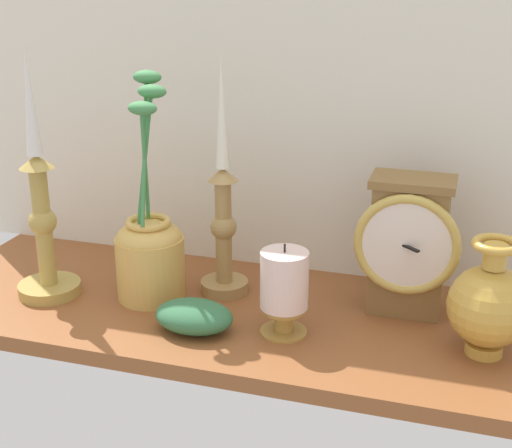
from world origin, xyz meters
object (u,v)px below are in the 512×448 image
object	(u,v)px
mantel_clock	(408,245)
brass_vase_jar	(151,249)
brass_vase_bulbous	(489,304)
pillar_candle_front	(284,287)
candlestick_tall_center	(223,220)
candlestick_tall_left	(42,220)

from	to	relation	value
mantel_clock	brass_vase_jar	xyz separation A→B (cm)	(-38.31, -6.04, -2.89)
brass_vase_bulbous	pillar_candle_front	bearing A→B (deg)	-175.14
mantel_clock	candlestick_tall_center	size ratio (longest dim) A/B	0.55
brass_vase_jar	pillar_candle_front	world-z (taller)	brass_vase_jar
brass_vase_bulbous	pillar_candle_front	world-z (taller)	brass_vase_bulbous
candlestick_tall_center	brass_vase_bulbous	size ratio (longest dim) A/B	2.29
mantel_clock	brass_vase_jar	size ratio (longest dim) A/B	0.60
pillar_candle_front	mantel_clock	bearing A→B (deg)	36.87
candlestick_tall_center	pillar_candle_front	world-z (taller)	candlestick_tall_center
mantel_clock	brass_vase_bulbous	world-z (taller)	mantel_clock
mantel_clock	candlestick_tall_left	world-z (taller)	candlestick_tall_left
brass_vase_bulbous	brass_vase_jar	distance (cm)	50.18
candlestick_tall_left	pillar_candle_front	size ratio (longest dim) A/B	2.85
mantel_clock	brass_vase_jar	distance (cm)	38.89
candlestick_tall_left	pillar_candle_front	bearing A→B (deg)	-2.13
mantel_clock	candlestick_tall_left	distance (cm)	55.19
candlestick_tall_center	mantel_clock	bearing A→B (deg)	2.40
candlestick_tall_center	pillar_candle_front	size ratio (longest dim) A/B	2.77
brass_vase_jar	mantel_clock	bearing A→B (deg)	8.95
mantel_clock	brass_vase_bulbous	size ratio (longest dim) A/B	1.27
candlestick_tall_left	brass_vase_jar	size ratio (longest dim) A/B	1.11
pillar_candle_front	candlestick_tall_left	bearing A→B (deg)	177.87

